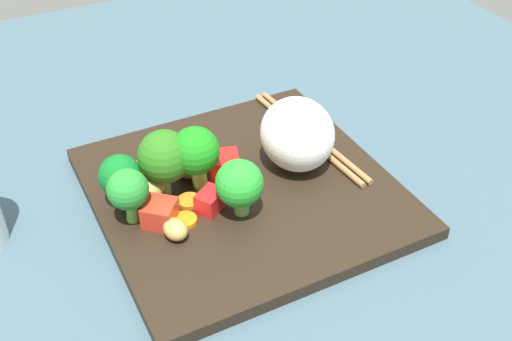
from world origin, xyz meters
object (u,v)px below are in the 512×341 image
Objects in this scene: rice_mound at (297,134)px; carrot_slice_1 at (230,188)px; square_plate at (243,191)px; chopstick_pair at (309,136)px; broccoli_floret_4 at (120,177)px.

carrot_slice_1 is at bearing 96.04° from rice_mound.
square_plate is 11.13cm from chopstick_pair.
rice_mound is 18.13cm from broccoli_floret_4.
carrot_slice_1 is (-2.96, -10.02, -2.85)cm from broccoli_floret_4.
broccoli_floret_4 is 1.74× the size of carrot_slice_1.
rice_mound reaches higher than square_plate.
chopstick_pair is (1.42, -21.64, -2.73)cm from broccoli_floret_4.
broccoli_floret_4 is 0.26× the size of chopstick_pair.
square_plate is 1.42× the size of chopstick_pair.
broccoli_floret_4 is at bearing 88.63° from chopstick_pair.
rice_mound is at bearing 128.95° from chopstick_pair.
chopstick_pair reaches higher than square_plate.
carrot_slice_1 is (-0.84, 7.97, -3.58)cm from rice_mound.
rice_mound is at bearing -83.96° from carrot_slice_1.
broccoli_floret_4 is (2.95, 11.45, 3.74)cm from square_plate.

